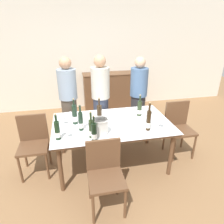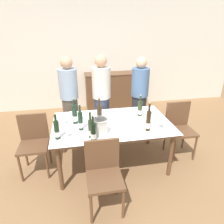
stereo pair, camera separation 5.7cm
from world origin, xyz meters
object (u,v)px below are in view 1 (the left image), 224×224
Objects in this scene: dining_table at (112,126)px; wine_bottle_1 at (57,131)px; wine_bottle_7 at (99,114)px; person_guest_left at (101,100)px; wine_bottle_5 at (91,129)px; wine_glass_5 at (63,118)px; wine_bottle_4 at (149,121)px; wine_glass_3 at (70,114)px; wine_bottle_6 at (81,122)px; wine_glass_4 at (150,109)px; chair_near_front at (105,171)px; wine_glass_0 at (161,121)px; wine_bottle_0 at (139,109)px; ice_bucket at (101,126)px; person_guest_right at (138,98)px; wine_bottle_3 at (75,115)px; person_host at (69,102)px; wine_glass_2 at (148,115)px; chair_left_end at (33,140)px; sideboard_cabinet at (113,91)px; chair_right_end at (178,125)px; wine_glass_1 at (67,132)px; wine_bottle_2 at (94,132)px.

wine_bottle_1 reaches higher than dining_table.
wine_bottle_7 is (0.60, 0.38, 0.00)m from wine_bottle_1.
person_guest_left reaches higher than wine_bottle_7.
wine_bottle_5 reaches higher than wine_glass_5.
wine_bottle_4 is 1.20m from wine_glass_3.
person_guest_left reaches higher than wine_bottle_6.
wine_glass_4 is (0.86, 0.11, -0.04)m from wine_bottle_7.
dining_table is 4.88× the size of wine_bottle_1.
wine_glass_4 is (0.68, 0.18, 0.16)m from dining_table.
wine_bottle_1 is at bearing 139.01° from chair_near_front.
wine_bottle_0 is at bearing 110.10° from wine_glass_0.
wine_bottle_6 is at bearing -165.23° from wine_glass_4.
wine_bottle_1 is (-0.78, -0.31, 0.19)m from dining_table.
ice_bucket is 1.47m from person_guest_right.
ice_bucket is 0.54× the size of wine_bottle_3.
wine_bottle_7 is 0.91m from person_host.
wine_bottle_7 is (0.29, 0.20, -0.00)m from wine_bottle_6.
wine_glass_2 is at bearing -77.75° from wine_bottle_0.
wine_glass_5 is 0.57m from chair_left_end.
sideboard_cabinet is 2.52m from wine_bottle_3.
chair_near_front is at bearing -151.81° from wine_glass_0.
person_host reaches higher than wine_bottle_0.
dining_table is 13.11× the size of wine_glass_4.
person_host is at bearing 82.57° from wine_bottle_1.
dining_table is 1.09× the size of person_host.
wine_glass_0 is at bearing -92.12° from wine_glass_4.
wine_glass_1 is at bearing -168.31° from chair_right_end.
person_guest_left is 1.04× the size of person_guest_right.
wine_glass_2 is at bearing -5.11° from chair_left_end.
person_guest_left is (0.30, 1.13, -0.04)m from wine_bottle_5.
wine_bottle_0 is at bearing -31.39° from person_host.
wine_bottle_6 reaches higher than chair_right_end.
wine_glass_0 is at bearing -17.52° from wine_bottle_3.
person_host is 1.34m from person_guest_right.
wine_bottle_3 is at bearing 162.48° from wine_glass_0.
person_guest_right reaches higher than wine_bottle_5.
wine_bottle_5 is 2.78× the size of wine_glass_4.
wine_glass_5 is 1.05m from chair_near_front.
chair_right_end is 0.94m from person_guest_right.
person_host reaches higher than ice_bucket.
wine_bottle_2 is 0.96× the size of wine_bottle_5.
wine_bottle_1 is at bearing -99.54° from wine_glass_5.
wine_bottle_5 reaches higher than chair_right_end.
chair_left_end reaches higher than wine_glass_0.
wine_bottle_0 is 0.68m from wine_bottle_7.
wine_glass_5 is at bearing 80.46° from wine_bottle_1.
wine_bottle_4 is 0.80m from wine_bottle_5.
dining_table is 0.58m from wine_glass_2.
wine_bottle_5 is 2.65× the size of wine_glass_3.
person_guest_left reaches higher than wine_bottle_5.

